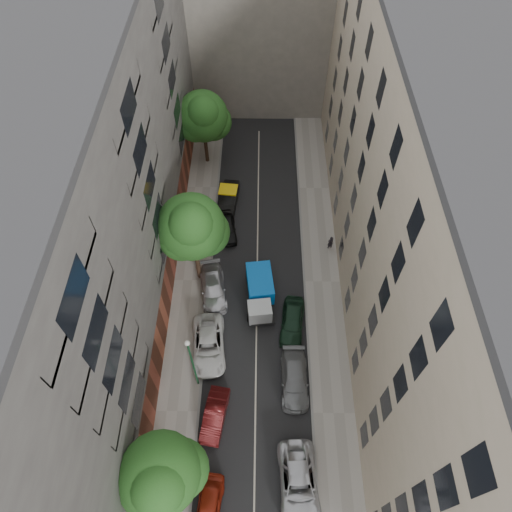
{
  "coord_description": "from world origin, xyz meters",
  "views": [
    {
      "loc": [
        0.17,
        -21.03,
        32.49
      ],
      "look_at": [
        -0.07,
        -1.67,
        6.0
      ],
      "focal_mm": 32.0,
      "sensor_mm": 36.0,
      "label": 1
    }
  ],
  "objects_px": {
    "car_left_0": "(209,507)",
    "car_right_0": "(299,484)",
    "car_left_5": "(229,198)",
    "tree_far": "(204,118)",
    "car_left_3": "(213,288)",
    "car_right_1": "(295,379)",
    "tarp_truck": "(260,292)",
    "car_left_4": "(227,227)",
    "tree_near": "(162,476)",
    "car_right_2": "(292,321)",
    "lamp_post": "(192,360)",
    "pedestrian": "(330,242)",
    "car_left_1": "(215,415)",
    "tree_mid": "(193,229)",
    "car_left_2": "(209,345)"
  },
  "relations": [
    {
      "from": "car_left_0",
      "to": "car_right_0",
      "type": "relative_size",
      "value": 0.73
    },
    {
      "from": "car_left_5",
      "to": "tree_far",
      "type": "xyz_separation_m",
      "value": [
        -2.42,
        5.75,
        4.76
      ]
    },
    {
      "from": "car_left_3",
      "to": "car_right_1",
      "type": "relative_size",
      "value": 1.03
    },
    {
      "from": "tarp_truck",
      "to": "car_left_4",
      "type": "xyz_separation_m",
      "value": [
        -3.04,
        7.21,
        -0.57
      ]
    },
    {
      "from": "car_left_3",
      "to": "tree_near",
      "type": "bearing_deg",
      "value": -104.77
    },
    {
      "from": "car_right_0",
      "to": "tree_far",
      "type": "xyz_separation_m",
      "value": [
        -8.02,
        30.38,
        4.74
      ]
    },
    {
      "from": "car_left_4",
      "to": "car_right_2",
      "type": "xyz_separation_m",
      "value": [
        5.6,
        -9.52,
        0.07
      ]
    },
    {
      "from": "car_right_1",
      "to": "lamp_post",
      "type": "relative_size",
      "value": 0.69
    },
    {
      "from": "car_left_4",
      "to": "tree_near",
      "type": "height_order",
      "value": "tree_near"
    },
    {
      "from": "car_left_0",
      "to": "pedestrian",
      "type": "distance_m",
      "value": 22.57
    },
    {
      "from": "tarp_truck",
      "to": "car_left_4",
      "type": "distance_m",
      "value": 7.84
    },
    {
      "from": "car_right_1",
      "to": "car_left_3",
      "type": "bearing_deg",
      "value": 129.32
    },
    {
      "from": "car_left_4",
      "to": "car_right_1",
      "type": "xyz_separation_m",
      "value": [
        5.6,
        -14.2,
        0.02
      ]
    },
    {
      "from": "car_left_5",
      "to": "car_right_0",
      "type": "distance_m",
      "value": 25.27
    },
    {
      "from": "car_left_5",
      "to": "car_right_2",
      "type": "bearing_deg",
      "value": -61.15
    },
    {
      "from": "car_left_5",
      "to": "tarp_truck",
      "type": "bearing_deg",
      "value": -68.54
    },
    {
      "from": "car_left_0",
      "to": "car_left_1",
      "type": "relative_size",
      "value": 0.98
    },
    {
      "from": "car_left_4",
      "to": "pedestrian",
      "type": "xyz_separation_m",
      "value": [
        9.2,
        -1.8,
        0.23
      ]
    },
    {
      "from": "car_left_4",
      "to": "car_left_1",
      "type": "bearing_deg",
      "value": -98.46
    },
    {
      "from": "tarp_truck",
      "to": "tree_mid",
      "type": "bearing_deg",
      "value": 150.4
    },
    {
      "from": "car_right_2",
      "to": "car_left_2",
      "type": "bearing_deg",
      "value": -155.15
    },
    {
      "from": "car_right_0",
      "to": "car_right_1",
      "type": "bearing_deg",
      "value": 86.61
    },
    {
      "from": "car_left_1",
      "to": "tree_far",
      "type": "height_order",
      "value": "tree_far"
    },
    {
      "from": "tarp_truck",
      "to": "car_left_2",
      "type": "height_order",
      "value": "tarp_truck"
    },
    {
      "from": "car_left_0",
      "to": "tree_mid",
      "type": "bearing_deg",
      "value": 102.32
    },
    {
      "from": "tree_far",
      "to": "lamp_post",
      "type": "xyz_separation_m",
      "value": [
        1.02,
        -23.71,
        -1.12
      ]
    },
    {
      "from": "tarp_truck",
      "to": "car_left_1",
      "type": "height_order",
      "value": "tarp_truck"
    },
    {
      "from": "car_left_2",
      "to": "lamp_post",
      "type": "height_order",
      "value": "lamp_post"
    },
    {
      "from": "car_left_3",
      "to": "car_right_0",
      "type": "height_order",
      "value": "car_right_0"
    },
    {
      "from": "car_left_2",
      "to": "tree_far",
      "type": "bearing_deg",
      "value": 89.5
    },
    {
      "from": "car_right_1",
      "to": "car_right_2",
      "type": "relative_size",
      "value": 1.09
    },
    {
      "from": "car_right_2",
      "to": "pedestrian",
      "type": "xyz_separation_m",
      "value": [
        3.6,
        7.73,
        0.16
      ]
    },
    {
      "from": "car_left_3",
      "to": "car_left_0",
      "type": "bearing_deg",
      "value": -96.47
    },
    {
      "from": "car_right_2",
      "to": "tree_near",
      "type": "relative_size",
      "value": 0.56
    },
    {
      "from": "car_right_1",
      "to": "pedestrian",
      "type": "height_order",
      "value": "pedestrian"
    },
    {
      "from": "tree_mid",
      "to": "pedestrian",
      "type": "bearing_deg",
      "value": 16.5
    },
    {
      "from": "car_left_5",
      "to": "tree_mid",
      "type": "height_order",
      "value": "tree_mid"
    },
    {
      "from": "car_left_0",
      "to": "tree_far",
      "type": "xyz_separation_m",
      "value": [
        -2.42,
        31.75,
        4.82
      ]
    },
    {
      "from": "car_left_1",
      "to": "tree_far",
      "type": "distance_m",
      "value": 26.7
    },
    {
      "from": "car_left_3",
      "to": "tree_near",
      "type": "height_order",
      "value": "tree_near"
    },
    {
      "from": "tree_near",
      "to": "pedestrian",
      "type": "xyz_separation_m",
      "value": [
        11.43,
        19.74,
        -4.46
      ]
    },
    {
      "from": "car_right_1",
      "to": "pedestrian",
      "type": "distance_m",
      "value": 12.92
    },
    {
      "from": "car_right_0",
      "to": "tree_near",
      "type": "bearing_deg",
      "value": -179.72
    },
    {
      "from": "tarp_truck",
      "to": "pedestrian",
      "type": "height_order",
      "value": "tarp_truck"
    },
    {
      "from": "car_right_2",
      "to": "car_right_1",
      "type": "bearing_deg",
      "value": -83.03
    },
    {
      "from": "tarp_truck",
      "to": "car_right_2",
      "type": "bearing_deg",
      "value": -49.03
    },
    {
      "from": "tarp_truck",
      "to": "car_left_1",
      "type": "distance_m",
      "value": 10.08
    },
    {
      "from": "car_right_0",
      "to": "tarp_truck",
      "type": "bearing_deg",
      "value": 97.09
    },
    {
      "from": "car_left_3",
      "to": "lamp_post",
      "type": "bearing_deg",
      "value": -103.71
    },
    {
      "from": "car_right_0",
      "to": "car_right_2",
      "type": "height_order",
      "value": "car_right_2"
    }
  ]
}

